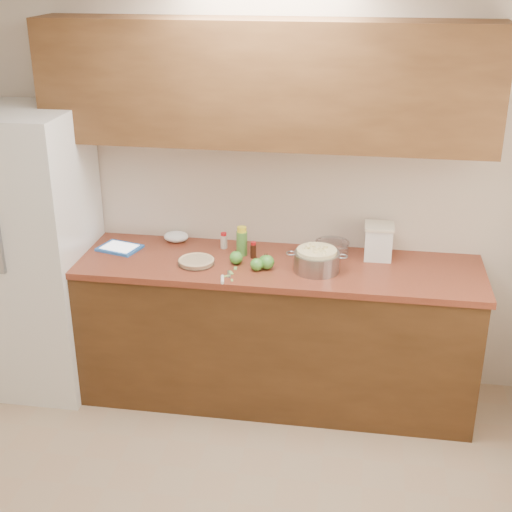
% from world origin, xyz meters
% --- Properties ---
extents(room_shell, '(3.60, 3.60, 3.60)m').
position_xyz_m(room_shell, '(0.00, 0.00, 1.30)').
color(room_shell, tan).
rests_on(room_shell, ground).
extents(counter_run, '(2.64, 0.68, 0.92)m').
position_xyz_m(counter_run, '(0.00, 1.48, 0.46)').
color(counter_run, '#4E2F16').
rests_on(counter_run, ground).
extents(upper_cabinets, '(2.60, 0.34, 0.70)m').
position_xyz_m(upper_cabinets, '(0.00, 1.63, 1.95)').
color(upper_cabinets, brown).
rests_on(upper_cabinets, room_shell).
extents(fridge, '(0.70, 0.70, 1.80)m').
position_xyz_m(fridge, '(-1.44, 1.44, 0.90)').
color(fridge, white).
rests_on(fridge, ground).
extents(pie, '(0.22, 0.22, 0.04)m').
position_xyz_m(pie, '(-0.37, 1.38, 0.94)').
color(pie, silver).
rests_on(pie, counter_run).
extents(colander, '(0.36, 0.27, 0.13)m').
position_xyz_m(colander, '(0.34, 1.41, 0.98)').
color(colander, gray).
rests_on(colander, counter_run).
extents(flour_canister, '(0.17, 0.17, 0.21)m').
position_xyz_m(flour_canister, '(0.69, 1.65, 1.03)').
color(flour_canister, white).
rests_on(flour_canister, counter_run).
extents(tablet, '(0.29, 0.25, 0.02)m').
position_xyz_m(tablet, '(-0.90, 1.54, 0.93)').
color(tablet, blue).
rests_on(tablet, counter_run).
extents(paring_knife, '(0.06, 0.20, 0.02)m').
position_xyz_m(paring_knife, '(-0.17, 1.19, 0.93)').
color(paring_knife, gray).
rests_on(paring_knife, counter_run).
extents(lemon_bottle, '(0.07, 0.07, 0.18)m').
position_xyz_m(lemon_bottle, '(-0.13, 1.57, 1.01)').
color(lemon_bottle, '#4C8C38').
rests_on(lemon_bottle, counter_run).
extents(cinnamon_shaker, '(0.04, 0.04, 0.10)m').
position_xyz_m(cinnamon_shaker, '(-0.26, 1.66, 0.97)').
color(cinnamon_shaker, beige).
rests_on(cinnamon_shaker, counter_run).
extents(vanilla_bottle, '(0.04, 0.04, 0.10)m').
position_xyz_m(vanilla_bottle, '(-0.05, 1.54, 0.97)').
color(vanilla_bottle, black).
rests_on(vanilla_bottle, counter_run).
extents(mixing_bowl, '(0.21, 0.21, 0.08)m').
position_xyz_m(mixing_bowl, '(0.42, 1.67, 0.96)').
color(mixing_bowl, silver).
rests_on(mixing_bowl, counter_run).
extents(paper_towel, '(0.20, 0.18, 0.07)m').
position_xyz_m(paper_towel, '(-0.58, 1.72, 0.95)').
color(paper_towel, white).
rests_on(paper_towel, counter_run).
extents(apple_left, '(0.08, 0.08, 0.09)m').
position_xyz_m(apple_left, '(-0.14, 1.43, 0.96)').
color(apple_left, '#479732').
rests_on(apple_left, counter_run).
extents(apple_center, '(0.07, 0.07, 0.09)m').
position_xyz_m(apple_center, '(0.04, 1.41, 0.96)').
color(apple_center, '#479732').
rests_on(apple_center, counter_run).
extents(apple_front, '(0.08, 0.08, 0.09)m').
position_xyz_m(apple_front, '(-0.00, 1.35, 0.96)').
color(apple_front, '#479732').
rests_on(apple_front, counter_run).
extents(apple_extra, '(0.09, 0.09, 0.10)m').
position_xyz_m(apple_extra, '(0.05, 1.38, 0.96)').
color(apple_extra, '#479732').
rests_on(apple_extra, counter_run).
extents(peel_a, '(0.02, 0.05, 0.00)m').
position_xyz_m(peel_a, '(-0.13, 1.36, 0.92)').
color(peel_a, '#86B457').
rests_on(peel_a, counter_run).
extents(peel_b, '(0.02, 0.03, 0.00)m').
position_xyz_m(peel_b, '(-0.12, 1.19, 0.92)').
color(peel_b, '#86B457').
rests_on(peel_b, counter_run).
extents(peel_c, '(0.04, 0.05, 0.00)m').
position_xyz_m(peel_c, '(-0.14, 1.29, 0.92)').
color(peel_c, '#86B457').
rests_on(peel_c, counter_run).
extents(peel_d, '(0.05, 0.04, 0.00)m').
position_xyz_m(peel_d, '(-0.16, 1.24, 0.92)').
color(peel_d, '#86B457').
rests_on(peel_d, counter_run).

